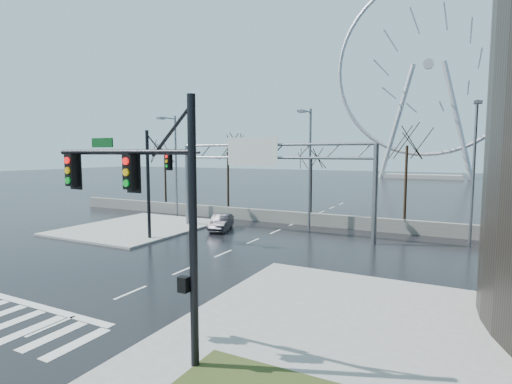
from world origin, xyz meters
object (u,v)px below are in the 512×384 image
Objects in this scene: sign_gantry at (266,168)px; ferris_wheel at (428,72)px; signal_mast_far at (160,175)px; car at (221,222)px; signal_mast_near at (155,204)px.

ferris_wheel reaches higher than sign_gantry.
signal_mast_far reaches higher than car.
signal_mast_far reaches higher than sign_gantry.
sign_gantry is 5.99m from car.
ferris_wheel is at bearing 82.80° from signal_mast_far.
ferris_wheel is (-0.14, 99.04, 21.26)m from signal_mast_near.
ferris_wheel reaches higher than signal_mast_far.
car is at bearing 73.99° from signal_mast_far.
ferris_wheel reaches higher than signal_mast_near.
signal_mast_near reaches higher than sign_gantry.
ferris_wheel is (10.87, 86.04, 21.30)m from signal_mast_far.
signal_mast_far is 8.14m from sign_gantry.
sign_gantry is 0.32× the size of ferris_wheel.
ferris_wheel reaches higher than car.
signal_mast_near is 101.29m from ferris_wheel.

